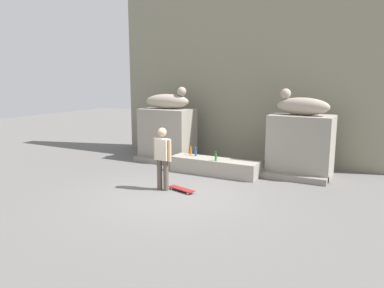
% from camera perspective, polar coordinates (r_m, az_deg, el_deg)
% --- Properties ---
extents(ground_plane, '(40.00, 40.00, 0.00)m').
position_cam_1_polar(ground_plane, '(9.69, -2.17, -7.60)').
color(ground_plane, '#605E5B').
extents(facade_wall, '(10.01, 0.60, 6.80)m').
position_cam_1_polar(facade_wall, '(13.73, 8.48, 11.95)').
color(facade_wall, gray).
rests_on(facade_wall, ground_plane).
extents(pedestal_left, '(1.83, 1.15, 1.85)m').
position_cam_1_polar(pedestal_left, '(13.42, -3.77, 1.47)').
color(pedestal_left, gray).
rests_on(pedestal_left, ground_plane).
extents(pedestal_right, '(1.83, 1.15, 1.85)m').
position_cam_1_polar(pedestal_right, '(11.66, 16.30, -0.26)').
color(pedestal_right, gray).
rests_on(pedestal_right, ground_plane).
extents(statue_reclining_left, '(1.67, 0.84, 0.78)m').
position_cam_1_polar(statue_reclining_left, '(13.27, -3.69, 6.62)').
color(statue_reclining_left, '#A59684').
rests_on(statue_reclining_left, pedestal_left).
extents(statue_reclining_right, '(1.67, 0.79, 0.78)m').
position_cam_1_polar(statue_reclining_right, '(11.52, 16.43, 5.68)').
color(statue_reclining_right, '#A59684').
rests_on(statue_reclining_right, pedestal_right).
extents(ledge_block, '(2.77, 0.69, 0.48)m').
position_cam_1_polar(ledge_block, '(11.51, 3.41, -3.46)').
color(ledge_block, gray).
rests_on(ledge_block, ground_plane).
extents(skater, '(0.54, 0.23, 1.67)m').
position_cam_1_polar(skater, '(9.79, -4.54, -1.85)').
color(skater, brown).
rests_on(skater, ground_plane).
extents(skateboard, '(0.82, 0.42, 0.08)m').
position_cam_1_polar(skateboard, '(9.84, -1.60, -6.91)').
color(skateboard, maroon).
rests_on(skateboard, ground_plane).
extents(bottle_blue, '(0.06, 0.06, 0.29)m').
position_cam_1_polar(bottle_blue, '(11.82, 0.56, -1.29)').
color(bottle_blue, '#194C99').
rests_on(bottle_blue, ledge_block).
extents(bottle_orange, '(0.06, 0.06, 0.30)m').
position_cam_1_polar(bottle_orange, '(11.96, -0.18, -1.12)').
color(bottle_orange, orange).
rests_on(bottle_orange, ledge_block).
extents(bottle_green, '(0.06, 0.06, 0.28)m').
position_cam_1_polar(bottle_green, '(11.17, 3.67, -2.02)').
color(bottle_green, '#1E722D').
rests_on(bottle_green, ledge_block).
extents(stair_step, '(6.55, 0.50, 0.18)m').
position_cam_1_polar(stair_step, '(11.98, 4.38, -3.69)').
color(stair_step, gray).
rests_on(stair_step, ground_plane).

